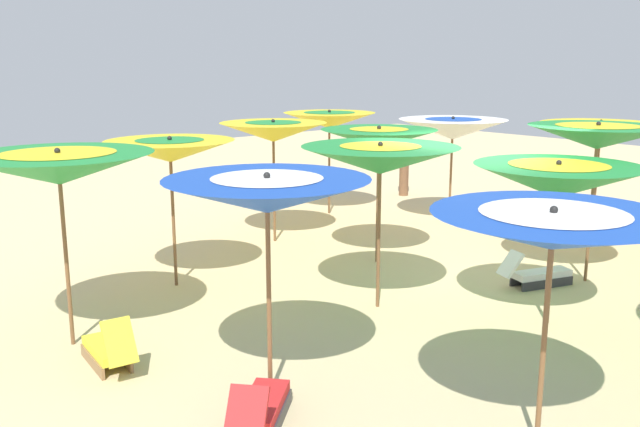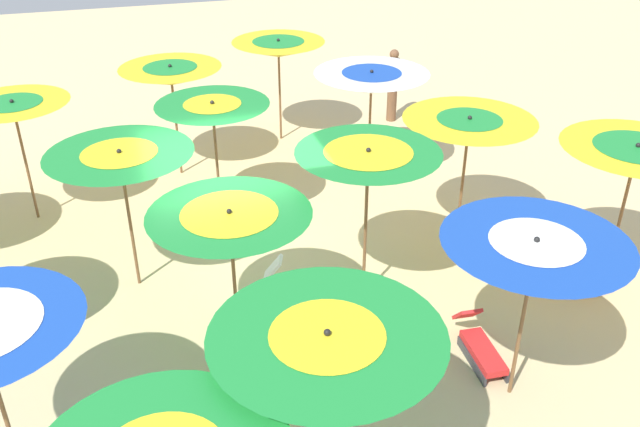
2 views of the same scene
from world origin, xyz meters
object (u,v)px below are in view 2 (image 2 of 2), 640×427
object	(u,v)px
beach_umbrella_1	(469,129)
beach_umbrella_7	(171,76)
beach_umbrella_5	(368,163)
beach_umbrella_8	(327,351)
beach_umbrella_6	(213,112)
beach_umbrella_9	(230,227)
beach_umbrella_4	(534,254)
beachgoer_0	(393,84)
beach_umbrella_11	(14,111)
beach_umbrella_2	(371,83)
beach_umbrella_10	(121,164)
lounger_3	(306,281)
beach_umbrella_0	(634,161)
lounger_2	(481,348)
beach_umbrella_3	(278,49)
lounger_4	(564,271)

from	to	relation	value
beach_umbrella_1	beach_umbrella_7	world-z (taller)	beach_umbrella_1
beach_umbrella_5	beach_umbrella_8	distance (m)	3.85
beach_umbrella_6	beach_umbrella_8	bearing A→B (deg)	-89.03
beach_umbrella_1	beach_umbrella_9	size ratio (longest dim) A/B	1.08
beach_umbrella_4	beach_umbrella_5	bearing A→B (deg)	114.05
beachgoer_0	beach_umbrella_7	bearing A→B (deg)	98.35
beach_umbrella_11	beach_umbrella_5	bearing A→B (deg)	-38.85
beachgoer_0	beach_umbrella_4	bearing A→B (deg)	160.25
beach_umbrella_8	beach_umbrella_1	bearing A→B (deg)	50.11
beach_umbrella_2	beach_umbrella_4	size ratio (longest dim) A/B	0.97
beach_umbrella_2	beach_umbrella_6	distance (m)	3.44
beach_umbrella_1	beachgoer_0	distance (m)	5.95
beach_umbrella_4	beach_umbrella_6	world-z (taller)	beach_umbrella_6
beach_umbrella_10	beach_umbrella_8	bearing A→B (deg)	-70.45
beach_umbrella_4	beach_umbrella_6	bearing A→B (deg)	117.86
beach_umbrella_8	beach_umbrella_10	size ratio (longest dim) A/B	1.01
beach_umbrella_6	lounger_3	xyz separation A→B (m)	(0.93, -2.58, -1.97)
beach_umbrella_10	beach_umbrella_0	bearing A→B (deg)	-18.51
beach_umbrella_6	beach_umbrella_10	xyz separation A→B (m)	(-1.60, -1.59, -0.04)
beach_umbrella_0	beach_umbrella_1	distance (m)	2.57
beach_umbrella_5	beach_umbrella_6	distance (m)	3.43
lounger_2	beach_umbrella_10	bearing A→B (deg)	-122.19
beach_umbrella_5	lounger_2	bearing A→B (deg)	-60.22
beach_umbrella_7	lounger_3	xyz separation A→B (m)	(1.42, -4.88, -1.93)
beach_umbrella_8	lounger_3	xyz separation A→B (m)	(0.83, 3.83, -1.93)
beach_umbrella_1	lounger_3	distance (m)	3.61
beach_umbrella_3	beach_umbrella_8	bearing A→B (deg)	-100.74
beach_umbrella_6	lounger_2	world-z (taller)	beach_umbrella_6
beach_umbrella_7	beach_umbrella_8	distance (m)	8.73
beach_umbrella_2	beachgoer_0	distance (m)	3.43
beach_umbrella_5	beach_umbrella_9	size ratio (longest dim) A/B	1.15
beach_umbrella_9	beach_umbrella_2	bearing A→B (deg)	51.73
beach_umbrella_11	beach_umbrella_0	bearing A→B (deg)	-30.26
beach_umbrella_3	beach_umbrella_8	size ratio (longest dim) A/B	0.99
beach_umbrella_4	beach_umbrella_10	xyz separation A→B (m)	(-4.50, 3.88, -0.02)
beach_umbrella_4	lounger_2	xyz separation A→B (m)	(-0.07, 0.69, -1.95)
beach_umbrella_9	beach_umbrella_11	bearing A→B (deg)	122.48
beach_umbrella_4	beach_umbrella_7	xyz separation A→B (m)	(-3.38, 7.78, -0.01)
lounger_4	beach_umbrella_2	bearing A→B (deg)	149.44
beach_umbrella_0	lounger_3	size ratio (longest dim) A/B	2.03
beach_umbrella_0	beachgoer_0	xyz separation A→B (m)	(-0.52, 7.79, -1.37)
beach_umbrella_7	beach_umbrella_3	bearing A→B (deg)	25.68
beach_umbrella_6	beach_umbrella_11	bearing A→B (deg)	160.91
beach_umbrella_0	lounger_2	xyz separation A→B (m)	(-2.60, -0.84, -2.12)
lounger_3	beach_umbrella_10	bearing A→B (deg)	178.01
beach_umbrella_4	lounger_2	distance (m)	2.07
beach_umbrella_4	beach_umbrella_9	distance (m)	3.77
beach_umbrella_6	beachgoer_0	bearing A→B (deg)	38.13
beach_umbrella_4	beach_umbrella_11	world-z (taller)	beach_umbrella_4
beach_umbrella_8	beachgoer_0	size ratio (longest dim) A/B	1.33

